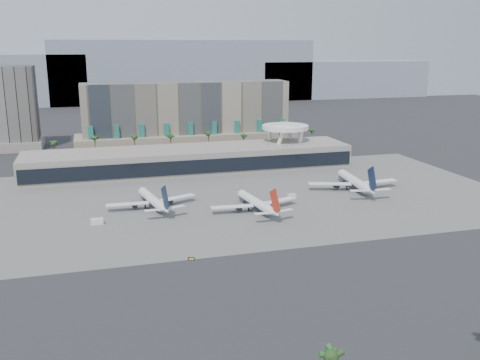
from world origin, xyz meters
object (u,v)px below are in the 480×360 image
object	(u,v)px
airliner_left	(153,200)
service_vehicle_a	(97,221)
service_vehicle_b	(292,196)
taxiway_sign	(191,259)
airliner_centre	(256,203)
airliner_right	(355,182)

from	to	relation	value
airliner_left	service_vehicle_a	distance (m)	27.11
airliner_left	service_vehicle_b	world-z (taller)	airliner_left
service_vehicle_b	taxiway_sign	bearing A→B (deg)	-134.89
service_vehicle_b	taxiway_sign	xyz separation A→B (m)	(-54.74, -56.15, -0.48)
airliner_centre	taxiway_sign	distance (m)	55.15
airliner_right	service_vehicle_a	world-z (taller)	airliner_right
airliner_centre	airliner_right	distance (m)	56.07
airliner_left	airliner_right	distance (m)	92.44
airliner_right	taxiway_sign	size ratio (longest dim) A/B	22.00
airliner_centre	service_vehicle_a	xyz separation A→B (m)	(-61.80, 0.04, -2.25)
airliner_left	service_vehicle_b	xyz separation A→B (m)	(59.65, -1.93, -2.47)
taxiway_sign	service_vehicle_a	bearing A→B (deg)	139.92
airliner_centre	airliner_right	size ratio (longest dim) A/B	0.87
service_vehicle_b	taxiway_sign	size ratio (longest dim) A/B	1.80
airliner_left	service_vehicle_b	size ratio (longest dim) A/B	10.70
service_vehicle_a	taxiway_sign	bearing A→B (deg)	-59.29
airliner_left	taxiway_sign	world-z (taller)	airliner_left
airliner_centre	airliner_left	bearing A→B (deg)	150.90
airliner_left	service_vehicle_a	world-z (taller)	airliner_left
airliner_right	taxiway_sign	distance (m)	106.86
service_vehicle_a	taxiway_sign	xyz separation A→B (m)	(27.31, -42.98, -0.65)
airliner_left	taxiway_sign	size ratio (longest dim) A/B	19.28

